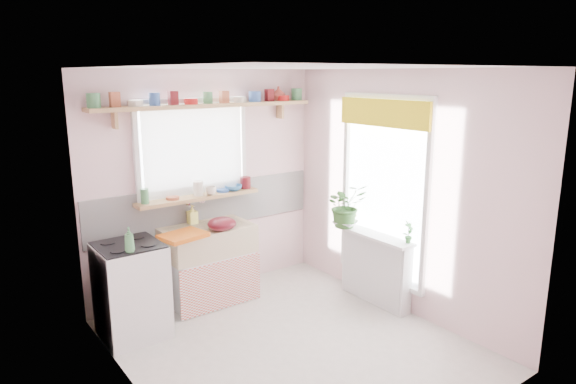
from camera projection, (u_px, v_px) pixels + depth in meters
room at (292, 177)px, 5.50m from camera, size 3.20×3.20×3.20m
sink_unit at (209, 264)px, 5.58m from camera, size 0.95×0.65×1.11m
cooker at (131, 290)px, 4.84m from camera, size 0.58×0.58×0.93m
radiator_ledge at (376, 267)px, 5.57m from camera, size 0.22×0.95×0.78m
windowsill at (199, 197)px, 5.57m from camera, size 1.40×0.22×0.04m
pine_shelf at (208, 106)px, 5.43m from camera, size 2.52×0.24×0.04m
shelf_crockery at (206, 98)px, 5.40m from camera, size 2.47×0.11×0.12m
sill_crockery at (198, 190)px, 5.55m from camera, size 1.35×0.11×0.12m
dish_tray at (183, 236)px, 5.12m from camera, size 0.49×0.40×0.04m
colander at (222, 224)px, 5.36m from camera, size 0.38×0.38×0.14m
jade_plant at (346, 205)px, 5.69m from camera, size 0.54×0.50×0.50m
fruit_bowl at (345, 224)px, 5.74m from camera, size 0.36×0.36×0.07m
herb_pot at (409, 232)px, 5.17m from camera, size 0.14×0.11×0.23m
soap_bottle_sink at (192, 214)px, 5.58m from camera, size 0.09×0.10×0.21m
sill_cup at (211, 191)px, 5.58m from camera, size 0.12×0.12×0.09m
sill_bowl at (233, 188)px, 5.80m from camera, size 0.21×0.21×0.06m
shelf_vase at (278, 93)px, 6.01m from camera, size 0.17×0.17×0.16m
cooker_bottle at (129, 240)px, 4.50m from camera, size 0.11×0.11×0.23m
fruit at (346, 219)px, 5.74m from camera, size 0.20×0.14×0.10m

